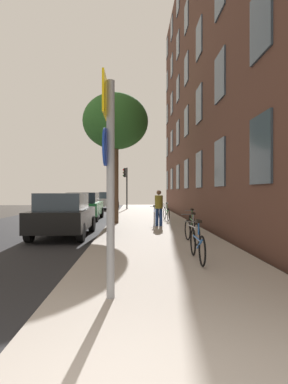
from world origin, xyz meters
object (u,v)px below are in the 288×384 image
(sign_post, at_px, (109,168))
(bicycle_5, at_px, (158,211))
(bicycle_4, at_px, (166,213))
(car_0, at_px, (64,214))
(bicycle_3, at_px, (154,217))
(car_1, at_px, (84,206))
(bicycle_1, at_px, (192,231))
(bicycle_0, at_px, (197,244))
(traffic_light, at_px, (126,181))
(pedestrian_0, at_px, (159,205))
(car_2, at_px, (108,200))
(bicycle_2, at_px, (192,223))
(tree_near, at_px, (116,122))

(sign_post, xyz_separation_m, bicycle_5, (1.86, 14.34, -1.54))
(bicycle_4, bearing_deg, car_0, -130.83)
(bicycle_3, height_order, car_1, car_1)
(car_0, bearing_deg, bicycle_1, -25.99)
(sign_post, bearing_deg, bicycle_3, 82.28)
(sign_post, height_order, bicycle_0, sign_post)
(sign_post, distance_m, car_1, 13.92)
(traffic_light, bearing_deg, pedestrian_0, -81.86)
(car_1, bearing_deg, bicycle_4, -19.57)
(bicycle_0, bearing_deg, pedestrian_0, 92.65)
(bicycle_0, relative_size, bicycle_1, 1.07)
(traffic_light, bearing_deg, car_2, 128.52)
(bicycle_3, relative_size, car_1, 0.37)
(bicycle_2, height_order, car_0, car_0)
(sign_post, xyz_separation_m, tree_near, (-0.56, 10.52, 3.08))
(bicycle_0, height_order, pedestrian_0, pedestrian_0)
(car_0, bearing_deg, sign_post, -71.86)
(bicycle_2, bearing_deg, sign_post, -109.90)
(pedestrian_0, bearing_deg, car_2, 103.25)
(car_0, bearing_deg, car_1, 93.06)
(traffic_light, bearing_deg, bicycle_0, -83.74)
(traffic_light, relative_size, tree_near, 0.58)
(bicycle_3, relative_size, bicycle_5, 0.98)
(pedestrian_0, bearing_deg, bicycle_2, -62.47)
(sign_post, bearing_deg, bicycle_4, 79.96)
(bicycle_0, bearing_deg, car_2, 100.03)
(car_2, bearing_deg, sign_post, -85.04)
(bicycle_4, relative_size, car_0, 0.42)
(sign_post, distance_m, bicycle_5, 14.54)
(pedestrian_0, bearing_deg, bicycle_3, 123.44)
(tree_near, distance_m, bicycle_0, 9.70)
(car_1, bearing_deg, car_2, 87.51)
(sign_post, relative_size, car_0, 0.80)
(car_2, bearing_deg, car_1, -92.49)
(bicycle_0, relative_size, car_2, 0.39)
(bicycle_4, relative_size, car_2, 0.39)
(traffic_light, bearing_deg, bicycle_2, -78.95)
(tree_near, height_order, bicycle_1, tree_near)
(bicycle_0, distance_m, bicycle_4, 9.61)
(bicycle_2, relative_size, bicycle_3, 1.00)
(pedestrian_0, distance_m, car_0, 4.43)
(bicycle_1, height_order, bicycle_2, bicycle_1)
(bicycle_2, height_order, pedestrian_0, pedestrian_0)
(bicycle_2, bearing_deg, pedestrian_0, 117.53)
(pedestrian_0, bearing_deg, sign_post, -99.11)
(bicycle_0, xyz_separation_m, bicycle_3, (-0.51, 7.20, -0.00))
(sign_post, bearing_deg, bicycle_0, 52.39)
(bicycle_2, distance_m, pedestrian_0, 2.45)
(bicycle_5, bearing_deg, car_0, -118.90)
(bicycle_4, distance_m, car_2, 13.39)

